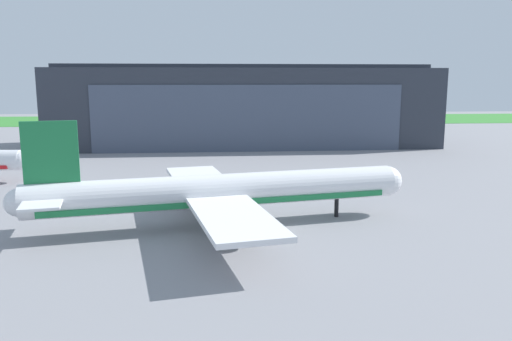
# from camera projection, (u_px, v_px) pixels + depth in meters

# --- Properties ---
(ground_plane) EXTENTS (440.00, 440.00, 0.00)m
(ground_plane) POSITION_uv_depth(u_px,v_px,m) (273.00, 230.00, 62.12)
(ground_plane) COLOR gray
(grass_field_strip) EXTENTS (440.00, 56.00, 0.08)m
(grass_field_strip) POSITION_uv_depth(u_px,v_px,m) (227.00, 120.00, 230.51)
(grass_field_strip) COLOR #378533
(grass_field_strip) RESTS_ON ground_plane
(maintenance_hangar) EXTENTS (102.12, 28.96, 22.07)m
(maintenance_hangar) POSITION_uv_depth(u_px,v_px,m) (245.00, 107.00, 141.37)
(maintenance_hangar) COLOR #2D333D
(maintenance_hangar) RESTS_ON ground_plane
(airliner_near_right) EXTENTS (48.71, 40.05, 13.50)m
(airliner_near_right) POSITION_uv_depth(u_px,v_px,m) (220.00, 192.00, 63.08)
(airliner_near_right) COLOR white
(airliner_near_right) RESTS_ON ground_plane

